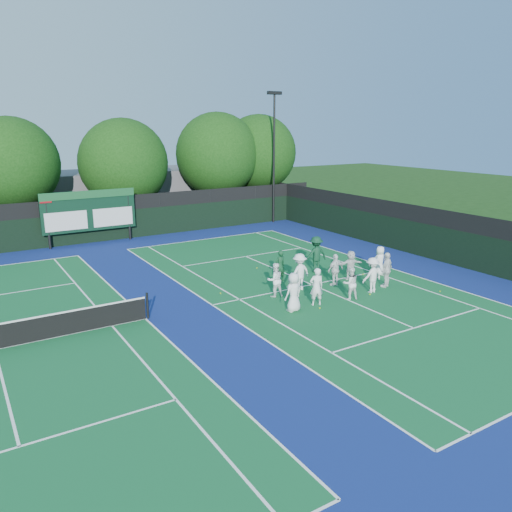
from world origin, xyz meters
TOP-DOWN VIEW (x-y plane):
  - ground at (0.00, 0.00)m, footprint 120.00×120.00m
  - court_apron at (-6.00, 1.00)m, footprint 34.00×32.00m
  - near_court at (0.00, 1.00)m, footprint 11.05×23.85m
  - back_fence at (-6.00, 16.00)m, footprint 34.00×0.08m
  - divider_fence_right at (9.00, 1.00)m, footprint 0.08×32.00m
  - scoreboard at (-7.01, 15.59)m, footprint 6.00×0.21m
  - clubhouse at (-2.00, 24.00)m, footprint 18.00×6.00m
  - light_pole_right at (7.50, 15.70)m, footprint 1.20×0.30m
  - tree_b at (-10.70, 19.58)m, footprint 6.19×6.19m
  - tree_c at (-3.18, 19.58)m, footprint 6.54×6.54m
  - tree_d at (4.63, 19.58)m, footprint 6.79×6.79m
  - tree_e at (8.59, 19.58)m, footprint 6.45×6.45m
  - tennis_ball_0 at (-1.76, -1.82)m, footprint 0.07×0.07m
  - tennis_ball_1 at (3.33, 0.91)m, footprint 0.07×0.07m
  - tennis_ball_2 at (4.47, -3.05)m, footprint 0.07×0.07m
  - tennis_ball_3 at (-4.47, 2.15)m, footprint 0.07×0.07m
  - tennis_ball_4 at (-0.79, 4.88)m, footprint 0.07×0.07m
  - tennis_ball_5 at (1.35, -1.62)m, footprint 0.07×0.07m
  - player_front_0 at (-2.89, -1.43)m, footprint 0.89×0.65m
  - player_front_1 at (-1.61, -1.36)m, footprint 0.71×0.58m
  - player_front_2 at (0.19, -1.53)m, footprint 0.85×0.75m
  - player_front_3 at (1.68, -1.36)m, footprint 1.10×0.65m
  - player_front_4 at (2.87, -1.13)m, footprint 1.10×0.76m
  - player_back_0 at (-2.51, 0.54)m, footprint 0.85×0.71m
  - player_back_1 at (-1.01, 0.70)m, footprint 1.21×0.77m
  - player_back_2 at (0.90, 0.33)m, footprint 0.95×0.43m
  - player_back_3 at (2.24, 0.72)m, footprint 1.46×0.81m
  - player_back_4 at (3.99, 0.43)m, footprint 0.89×0.73m
  - coach_left at (-1.03, 2.28)m, footprint 0.62×0.43m
  - coach_right at (1.53, 2.65)m, footprint 1.34×0.88m

SIDE VIEW (x-z plane):
  - ground at x=0.00m, z-range 0.00..0.00m
  - court_apron at x=-6.00m, z-range 0.00..0.01m
  - near_court at x=0.00m, z-range 0.01..0.01m
  - tennis_ball_0 at x=-1.76m, z-range 0.00..0.07m
  - tennis_ball_1 at x=3.33m, z-range 0.00..0.07m
  - tennis_ball_2 at x=4.47m, z-range 0.00..0.07m
  - tennis_ball_3 at x=-4.47m, z-range 0.00..0.07m
  - tennis_ball_4 at x=-0.79m, z-range 0.00..0.07m
  - tennis_ball_5 at x=1.35m, z-range 0.00..0.07m
  - player_front_2 at x=0.19m, z-range 0.00..1.48m
  - player_back_3 at x=2.24m, z-range 0.00..1.50m
  - player_back_4 at x=3.99m, z-range 0.00..1.56m
  - player_back_0 at x=-2.51m, z-range 0.00..1.59m
  - player_back_2 at x=0.90m, z-range 0.00..1.60m
  - coach_left at x=-1.03m, z-range 0.00..1.62m
  - player_front_1 at x=-1.61m, z-range 0.00..1.68m
  - player_front_0 at x=-2.89m, z-range 0.00..1.69m
  - player_front_3 at x=1.68m, z-range 0.00..1.69m
  - player_front_4 at x=2.87m, z-range 0.00..1.73m
  - player_back_1 at x=-1.01m, z-range 0.00..1.79m
  - coach_right at x=1.53m, z-range 0.00..1.96m
  - back_fence at x=-6.00m, z-range -0.14..2.86m
  - divider_fence_right at x=9.00m, z-range -0.14..2.86m
  - clubhouse at x=-2.00m, z-range 0.00..4.00m
  - scoreboard at x=-7.01m, z-range 0.42..3.97m
  - tree_c at x=-3.18m, z-range 0.65..8.82m
  - tree_b at x=-10.70m, z-range 0.86..9.09m
  - tree_d at x=4.63m, z-range 0.77..9.46m
  - tree_e at x=8.59m, z-range 0.88..9.43m
  - light_pole_right at x=7.50m, z-range 1.24..11.36m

